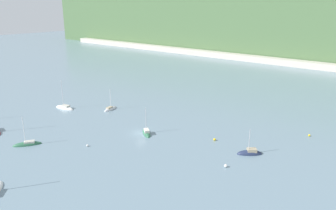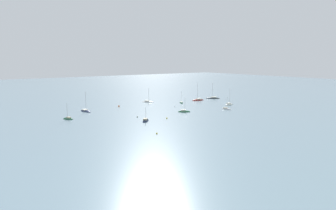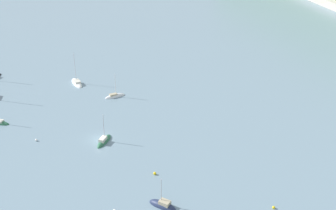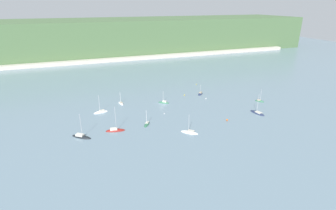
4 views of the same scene
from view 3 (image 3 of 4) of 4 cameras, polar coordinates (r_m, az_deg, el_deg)
The scene contains 8 objects.
ground_plane at distance 103.69m, azimuth -8.26°, elevation -4.13°, with size 600.00×600.00×0.00m, color slate.
sailboat_0 at distance 131.57m, azimuth -11.06°, elevation 2.60°, with size 7.16×3.15×9.71m.
sailboat_1 at distance 83.68m, azimuth -0.64°, elevation -12.17°, with size 5.26×4.97×6.55m.
sailboat_3 at distance 122.33m, azimuth -6.49°, elevation 1.03°, with size 2.55×5.73×7.15m.
sailboat_5 at distance 102.50m, azimuth -7.81°, elevation -4.42°, with size 5.70×4.80×7.41m.
mooring_buoy_0 at distance 85.08m, azimuth 12.76°, elevation -12.07°, with size 0.52×0.52×0.52m.
mooring_buoy_3 at distance 105.78m, azimuth -15.76°, elevation -4.12°, with size 0.50×0.50×0.50m.
mooring_buoy_4 at distance 91.22m, azimuth -1.62°, elevation -8.33°, with size 0.58×0.58×0.58m.
Camera 3 is at (88.56, -12.51, 52.47)m, focal length 50.00 mm.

